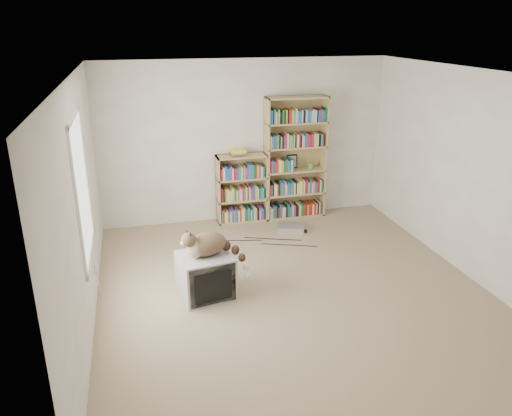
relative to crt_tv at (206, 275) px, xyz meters
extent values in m
cube|color=tan|center=(1.01, -0.16, -0.25)|extent=(4.50, 5.00, 0.01)
cube|color=white|center=(1.01, 2.34, 1.00)|extent=(4.50, 0.02, 2.50)
cube|color=white|center=(1.01, -2.66, 1.00)|extent=(4.50, 0.02, 2.50)
cube|color=white|center=(-1.24, -0.16, 1.00)|extent=(0.02, 5.00, 2.50)
cube|color=white|center=(3.26, -0.16, 1.00)|extent=(0.02, 5.00, 2.50)
cube|color=white|center=(1.01, -0.16, 2.25)|extent=(4.50, 5.00, 0.02)
cube|color=white|center=(-1.23, 0.04, 1.15)|extent=(0.02, 1.22, 1.52)
cube|color=#AEAEB1|center=(0.00, -0.01, 0.00)|extent=(0.67, 0.62, 0.51)
cube|color=black|center=(0.04, -0.25, 0.00)|extent=(0.54, 0.12, 0.47)
cube|color=black|center=(0.05, -0.27, -0.01)|extent=(0.43, 0.08, 0.36)
cube|color=black|center=(-0.02, 0.11, -0.01)|extent=(0.40, 0.35, 0.31)
ellipsoid|color=#3C2918|center=(0.03, 0.02, 0.38)|extent=(0.55, 0.45, 0.26)
ellipsoid|color=#3C2918|center=(0.15, 0.06, 0.37)|extent=(0.28, 0.29, 0.19)
ellipsoid|color=tan|center=(-0.11, -0.05, 0.37)|extent=(0.23, 0.23, 0.21)
ellipsoid|color=#3C2918|center=(-0.18, -0.06, 0.50)|extent=(0.21, 0.21, 0.16)
sphere|color=beige|center=(-0.24, -0.09, 0.47)|extent=(0.08, 0.08, 0.07)
cone|color=black|center=(-0.16, -0.10, 0.57)|extent=(0.08, 0.09, 0.08)
cone|color=black|center=(-0.19, -0.01, 0.57)|extent=(0.08, 0.09, 0.08)
cube|color=tan|center=(1.32, 2.18, 0.71)|extent=(0.03, 0.30, 1.93)
cube|color=tan|center=(2.26, 2.18, 0.71)|extent=(0.02, 0.30, 1.93)
cube|color=tan|center=(1.79, 2.32, 0.71)|extent=(0.97, 0.03, 1.93)
cube|color=tan|center=(1.79, 2.18, 1.67)|extent=(0.97, 0.30, 0.02)
cube|color=tan|center=(1.79, 2.18, -0.24)|extent=(0.97, 0.30, 0.03)
cube|color=tan|center=(1.79, 2.18, 0.14)|extent=(0.97, 0.30, 0.03)
cube|color=tan|center=(1.79, 2.18, 0.52)|extent=(0.97, 0.30, 0.02)
cube|color=tan|center=(1.79, 2.18, 0.90)|extent=(0.97, 0.30, 0.02)
cube|color=tan|center=(1.79, 2.18, 1.29)|extent=(0.97, 0.30, 0.02)
cube|color=red|center=(1.79, 2.18, -0.13)|extent=(0.89, 0.24, 0.19)
cube|color=#195CA4|center=(1.79, 2.18, 0.25)|extent=(0.89, 0.24, 0.19)
cube|color=#11633B|center=(1.79, 2.18, 0.63)|extent=(0.89, 0.24, 0.19)
cube|color=beige|center=(1.79, 2.18, 1.01)|extent=(0.89, 0.24, 0.19)
cube|color=black|center=(1.79, 2.18, 1.39)|extent=(0.89, 0.24, 0.19)
cube|color=tan|center=(0.54, 2.18, 0.28)|extent=(0.03, 0.30, 1.08)
cube|color=tan|center=(1.30, 2.18, 0.28)|extent=(0.03, 0.30, 1.08)
cube|color=tan|center=(0.92, 2.32, 0.28)|extent=(0.78, 0.03, 1.08)
cube|color=tan|center=(0.92, 2.18, 0.81)|extent=(0.78, 0.30, 0.02)
cube|color=tan|center=(0.92, 2.18, -0.24)|extent=(0.78, 0.30, 0.03)
cube|color=tan|center=(0.92, 2.18, 0.11)|extent=(0.78, 0.30, 0.03)
cube|color=tan|center=(0.92, 2.18, 0.46)|extent=(0.78, 0.30, 0.02)
cube|color=red|center=(0.92, 2.18, -0.13)|extent=(0.70, 0.24, 0.19)
cube|color=#195CA4|center=(0.92, 2.18, 0.22)|extent=(0.70, 0.24, 0.19)
cube|color=#11633B|center=(0.92, 2.18, 0.57)|extent=(0.70, 0.24, 0.19)
cube|color=red|center=(0.87, 2.22, 0.87)|extent=(0.22, 0.29, 0.09)
cylinder|color=green|center=(2.05, 2.18, 0.58)|extent=(0.09, 0.09, 0.10)
cube|color=black|center=(1.77, 2.28, 0.65)|extent=(0.17, 0.05, 0.22)
cube|color=silver|center=(1.55, 1.58, -0.21)|extent=(0.45, 0.38, 0.09)
cube|color=silver|center=(-1.23, 0.34, 0.07)|extent=(0.01, 0.08, 0.13)
camera|label=1|loc=(-0.68, -5.10, 2.74)|focal=35.00mm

